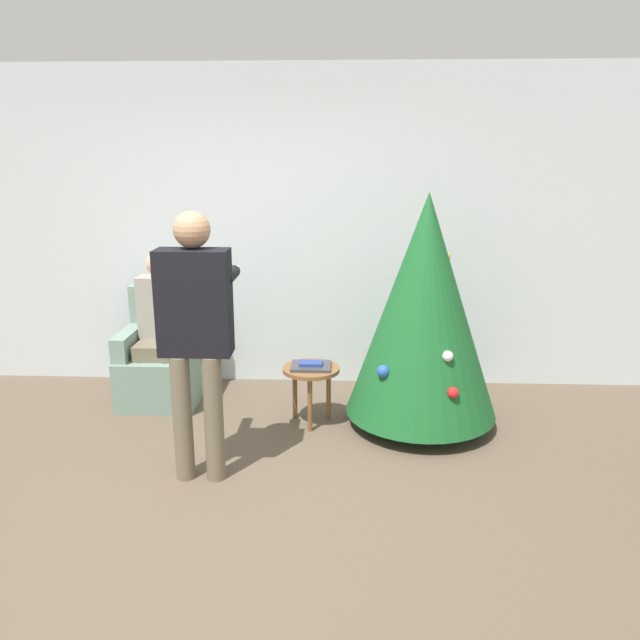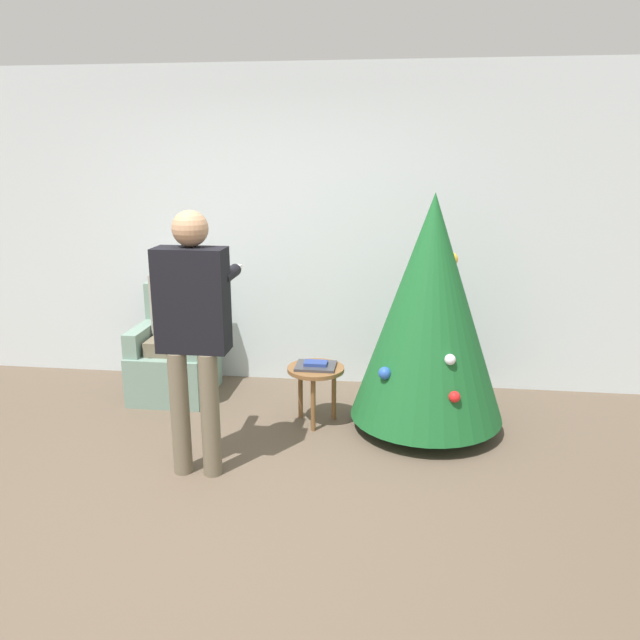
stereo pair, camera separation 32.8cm
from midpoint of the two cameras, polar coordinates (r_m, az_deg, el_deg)
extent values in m
plane|color=brown|center=(3.78, -8.05, -17.03)|extent=(14.00, 14.00, 0.00)
cube|color=silver|center=(5.42, -2.41, 8.25)|extent=(8.00, 0.06, 2.70)
cylinder|color=brown|center=(4.82, 11.51, -9.04)|extent=(0.10, 0.10, 0.10)
cone|color=#195B28|center=(4.54, 12.08, 1.01)|extent=(1.12, 1.12, 1.64)
sphere|color=white|center=(4.29, 13.98, -3.56)|extent=(0.08, 0.08, 0.08)
sphere|color=red|center=(4.30, 14.36, -6.86)|extent=(0.08, 0.08, 0.08)
sphere|color=#2856B2|center=(4.35, 8.11, -4.86)|extent=(0.09, 0.09, 0.09)
sphere|color=gold|center=(4.60, 13.89, 5.39)|extent=(0.10, 0.10, 0.10)
sphere|color=gold|center=(5.04, 8.30, -3.63)|extent=(0.06, 0.06, 0.06)
cube|color=gray|center=(5.37, -11.43, -4.71)|extent=(0.62, 0.67, 0.41)
cube|color=gray|center=(5.48, -10.81, 0.73)|extent=(0.62, 0.14, 0.51)
cube|color=gray|center=(5.37, -14.13, -1.52)|extent=(0.12, 0.61, 0.20)
cube|color=gray|center=(5.21, -9.01, -1.75)|extent=(0.12, 0.61, 0.20)
cylinder|color=#6B604C|center=(5.23, -13.17, -5.38)|extent=(0.11, 0.11, 0.41)
cylinder|color=#6B604C|center=(5.17, -11.08, -5.52)|extent=(0.11, 0.11, 0.41)
cube|color=#6B604C|center=(5.25, -11.76, -2.20)|extent=(0.32, 0.40, 0.12)
cube|color=gray|center=(5.30, -11.42, 1.48)|extent=(0.36, 0.20, 0.50)
sphere|color=tan|center=(5.23, -11.62, 5.21)|extent=(0.20, 0.20, 0.20)
cylinder|color=#6B604C|center=(4.04, -10.39, -8.46)|extent=(0.12, 0.12, 0.81)
cylinder|color=#6B604C|center=(3.98, -7.67, -8.66)|extent=(0.12, 0.12, 0.81)
cube|color=black|center=(3.83, -9.24, 1.78)|extent=(0.44, 0.20, 0.64)
sphere|color=tan|center=(3.79, -9.37, 8.25)|extent=(0.22, 0.22, 0.22)
cylinder|color=black|center=(4.04, -11.10, 4.24)|extent=(0.08, 0.30, 0.08)
cylinder|color=black|center=(3.94, -5.96, 4.17)|extent=(0.08, 0.30, 0.08)
cube|color=white|center=(4.12, -5.36, 4.68)|extent=(0.04, 0.14, 0.04)
cylinder|color=brown|center=(4.67, 1.63, -4.54)|extent=(0.43, 0.43, 0.03)
cylinder|color=brown|center=(4.61, 1.42, -7.76)|extent=(0.04, 0.04, 0.41)
cylinder|color=brown|center=(4.81, 3.24, -6.79)|extent=(0.04, 0.04, 0.41)
cylinder|color=brown|center=(4.83, 0.16, -6.65)|extent=(0.04, 0.04, 0.41)
cube|color=#38383D|center=(4.66, 1.63, -4.25)|extent=(0.30, 0.24, 0.02)
cube|color=navy|center=(4.66, 1.63, -3.99)|extent=(0.17, 0.11, 0.02)
camera|label=1|loc=(0.16, -87.72, 0.62)|focal=35.00mm
camera|label=2|loc=(0.16, 92.28, -0.62)|focal=35.00mm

